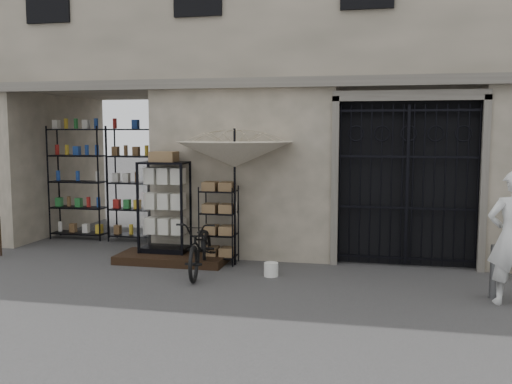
% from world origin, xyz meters
% --- Properties ---
extents(ground, '(80.00, 80.00, 0.00)m').
position_xyz_m(ground, '(0.00, 0.00, 0.00)').
color(ground, black).
rests_on(ground, ground).
extents(main_building, '(14.00, 4.00, 9.00)m').
position_xyz_m(main_building, '(0.00, 4.00, 4.50)').
color(main_building, tan).
rests_on(main_building, ground).
extents(shop_recess, '(3.00, 1.70, 3.00)m').
position_xyz_m(shop_recess, '(-4.50, 2.80, 1.50)').
color(shop_recess, black).
rests_on(shop_recess, ground).
extents(shop_shelving, '(2.70, 0.50, 2.50)m').
position_xyz_m(shop_shelving, '(-4.55, 3.30, 1.25)').
color(shop_shelving, black).
rests_on(shop_shelving, ground).
extents(iron_gate, '(2.50, 0.21, 3.00)m').
position_xyz_m(iron_gate, '(1.75, 2.28, 1.50)').
color(iron_gate, black).
rests_on(iron_gate, ground).
extents(step_platform, '(2.00, 0.90, 0.15)m').
position_xyz_m(step_platform, '(-2.40, 1.55, 0.07)').
color(step_platform, black).
rests_on(step_platform, ground).
extents(display_cabinet, '(0.89, 0.61, 1.82)m').
position_xyz_m(display_cabinet, '(-2.61, 1.74, 0.91)').
color(display_cabinet, black).
rests_on(display_cabinet, step_platform).
extents(wire_rack, '(0.69, 0.56, 1.41)m').
position_xyz_m(wire_rack, '(-1.54, 1.66, 0.69)').
color(wire_rack, black).
rests_on(wire_rack, ground).
extents(market_umbrella, '(1.80, 1.83, 2.93)m').
position_xyz_m(market_umbrella, '(-1.23, 1.60, 2.11)').
color(market_umbrella, black).
rests_on(market_umbrella, ground).
extents(white_bucket, '(0.27, 0.27, 0.23)m').
position_xyz_m(white_bucket, '(-0.45, 0.95, 0.11)').
color(white_bucket, silver).
rests_on(white_bucket, ground).
extents(bicycle, '(0.74, 1.01, 1.78)m').
position_xyz_m(bicycle, '(-1.63, 0.87, 0.00)').
color(bicycle, black).
rests_on(bicycle, ground).
extents(steel_bollard, '(0.17, 0.17, 0.78)m').
position_xyz_m(steel_bollard, '(2.93, 0.44, 0.39)').
color(steel_bollard, slate).
rests_on(steel_bollard, ground).
extents(shopkeeper, '(0.91, 1.95, 0.45)m').
position_xyz_m(shopkeeper, '(3.09, 0.18, 0.00)').
color(shopkeeper, silver).
rests_on(shopkeeper, ground).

